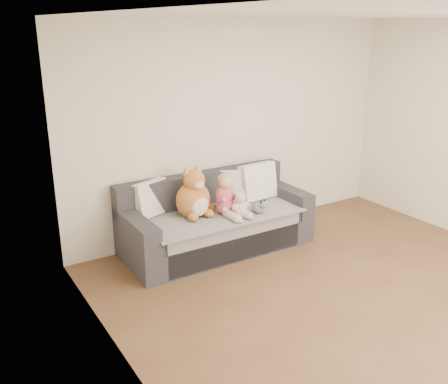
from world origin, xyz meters
The scene contains 10 objects.
room_shell centered at (0.00, 0.42, 1.30)m, with size 5.00×5.00×5.00m.
sofa centered at (-0.57, 2.06, 0.31)m, with size 2.20×0.94×0.85m.
cushion_left centered at (-1.26, 2.32, 0.67)m, with size 0.47×0.32×0.40m.
cushion_right_back centered at (-0.17, 2.21, 0.66)m, with size 0.45×0.37×0.39m.
cushion_right_front centered at (0.09, 2.15, 0.69)m, with size 0.49×0.24×0.45m.
toddler centered at (-0.52, 1.88, 0.67)m, with size 0.34×0.49×0.48m.
plush_cat centered at (-0.86, 2.04, 0.70)m, with size 0.49×0.43×0.61m.
teddy_bear centered at (-0.41, 1.79, 0.59)m, with size 0.23×0.17×0.29m.
plush_cow centered at (-0.19, 1.72, 0.54)m, with size 0.14×0.21×0.17m.
sippy_cup centered at (-0.38, 1.77, 0.54)m, with size 0.11×0.07×0.12m.
Camera 1 is at (-3.34, -2.61, 2.52)m, focal length 40.00 mm.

